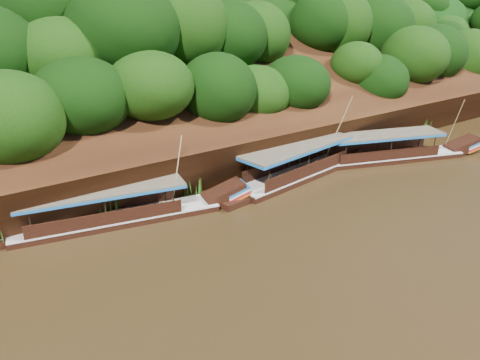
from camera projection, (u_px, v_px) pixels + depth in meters
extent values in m
plane|color=black|center=(362.00, 221.00, 29.91)|extent=(160.00, 160.00, 0.00)
cube|color=black|center=(225.00, 115.00, 40.71)|extent=(120.00, 16.12, 13.64)
cube|color=black|center=(174.00, 128.00, 49.64)|extent=(120.00, 24.00, 12.00)
ellipsoid|color=#133909|center=(168.00, 129.00, 36.79)|extent=(18.00, 8.00, 6.40)
ellipsoid|color=#133909|center=(183.00, 41.00, 43.85)|extent=(24.00, 11.00, 8.40)
ellipsoid|color=#133909|center=(411.00, 88.00, 52.29)|extent=(18.00, 8.00, 6.00)
ellipsoid|color=#133909|center=(416.00, 29.00, 61.20)|extent=(22.00, 10.00, 8.00)
cube|color=black|center=(391.00, 160.00, 40.41)|extent=(12.73, 6.31, 0.89)
cube|color=silver|center=(392.00, 155.00, 40.24)|extent=(12.75, 6.37, 0.10)
cube|color=black|center=(462.00, 146.00, 41.89)|extent=(3.38, 2.55, 1.74)
cube|color=#1C6AB8|center=(471.00, 142.00, 41.97)|extent=(2.04, 2.13, 0.64)
cube|color=red|center=(470.00, 145.00, 42.10)|extent=(2.04, 2.13, 0.64)
cube|color=brown|center=(386.00, 134.00, 39.30)|extent=(10.23, 5.70, 0.12)
cube|color=#1C6AB8|center=(386.00, 136.00, 39.34)|extent=(10.23, 5.70, 0.18)
cylinder|color=tan|center=(455.00, 123.00, 40.14)|extent=(1.59, 1.93, 4.63)
cube|color=black|center=(303.00, 176.00, 37.09)|extent=(13.40, 4.30, 0.99)
cube|color=silver|center=(304.00, 170.00, 36.91)|extent=(13.41, 4.37, 0.11)
cube|color=black|center=(358.00, 146.00, 41.48)|extent=(3.36, 2.25, 1.86)
cube|color=#1C6AB8|center=(363.00, 141.00, 41.88)|extent=(1.88, 2.10, 0.68)
cube|color=red|center=(363.00, 145.00, 42.02)|extent=(1.88, 2.10, 0.68)
cube|color=brown|center=(298.00, 146.00, 35.56)|extent=(10.62, 4.24, 0.13)
cube|color=#1C6AB8|center=(298.00, 148.00, 35.61)|extent=(10.62, 4.24, 0.20)
cylinder|color=tan|center=(338.00, 129.00, 37.45)|extent=(0.90, 1.72, 5.45)
cube|color=black|center=(119.00, 222.00, 29.72)|extent=(13.04, 4.67, 0.88)
cube|color=silver|center=(118.00, 216.00, 29.56)|extent=(13.05, 4.73, 0.10)
cube|color=black|center=(224.00, 194.00, 32.11)|extent=(3.28, 2.18, 1.73)
cube|color=#1C6AB8|center=(235.00, 188.00, 32.29)|extent=(1.88, 1.95, 0.65)
cube|color=red|center=(235.00, 193.00, 32.42)|extent=(1.88, 1.95, 0.65)
cube|color=brown|center=(102.00, 190.00, 28.53)|extent=(10.36, 4.43, 0.12)
cube|color=#1C6AB8|center=(102.00, 192.00, 28.57)|extent=(10.36, 4.43, 0.18)
cylinder|color=tan|center=(177.00, 173.00, 29.90)|extent=(1.37, 0.69, 4.63)
cube|color=black|center=(5.00, 224.00, 28.05)|extent=(2.99, 2.51, 1.55)
cube|color=#1C6AB8|center=(14.00, 216.00, 28.49)|extent=(1.90, 2.02, 0.56)
cube|color=red|center=(15.00, 220.00, 28.61)|extent=(1.90, 2.02, 0.56)
cone|color=#316B1A|center=(108.00, 207.00, 29.59)|extent=(1.50, 1.50, 1.87)
cone|color=#316B1A|center=(194.00, 187.00, 33.00)|extent=(1.50, 1.50, 1.62)
cone|color=#316B1A|center=(291.00, 161.00, 37.34)|extent=(1.50, 1.50, 1.95)
cone|color=#316B1A|center=(322.00, 146.00, 40.36)|extent=(1.50, 1.50, 2.26)
cone|color=#316B1A|center=(385.00, 136.00, 44.49)|extent=(1.50, 1.50, 1.38)
cone|color=#316B1A|center=(428.00, 125.00, 47.09)|extent=(1.50, 1.50, 1.99)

